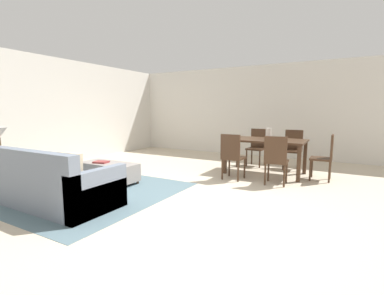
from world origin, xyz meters
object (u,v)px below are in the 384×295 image
at_px(couch, 45,184).
at_px(dining_chair_far_right, 293,147).
at_px(dining_chair_head_east, 326,155).
at_px(side_table, 2,163).
at_px(ottoman_table, 109,171).
at_px(dining_chair_near_left, 232,154).
at_px(vase_centerpiece, 268,134).
at_px(dining_table, 265,143).
at_px(book_on_ottoman, 101,162).
at_px(dining_chair_near_right, 276,158).
at_px(dining_chair_far_left, 257,145).

xyz_separation_m(couch, dining_chair_far_right, (2.78, 4.40, 0.23)).
bearing_deg(dining_chair_head_east, side_table, -145.55).
height_order(ottoman_table, dining_chair_near_left, dining_chair_near_left).
height_order(side_table, vase_centerpiece, vase_centerpiece).
height_order(dining_table, book_on_ottoman, dining_table).
distance_m(ottoman_table, dining_chair_head_east, 4.25).
bearing_deg(dining_chair_near_right, side_table, -148.45).
distance_m(couch, book_on_ottoman, 1.26).
height_order(dining_chair_near_right, book_on_ottoman, dining_chair_near_right).
xyz_separation_m(dining_chair_head_east, vase_centerpiece, (-1.13, -0.03, 0.36)).
distance_m(dining_chair_near_right, dining_chair_far_right, 1.69).
xyz_separation_m(ottoman_table, dining_chair_far_right, (2.83, 3.09, 0.30)).
bearing_deg(dining_chair_far_right, dining_chair_near_left, -116.72).
height_order(couch, book_on_ottoman, couch).
bearing_deg(book_on_ottoman, dining_chair_far_left, 56.09).
relative_size(side_table, dining_chair_far_right, 0.61).
xyz_separation_m(dining_chair_near_right, dining_chair_head_east, (0.77, 0.84, 0.00)).
bearing_deg(vase_centerpiece, dining_chair_far_left, 119.83).
bearing_deg(book_on_ottoman, side_table, -138.73).
bearing_deg(dining_chair_far_right, dining_chair_near_right, -90.29).
bearing_deg(book_on_ottoman, couch, -82.01).
xyz_separation_m(side_table, book_on_ottoman, (1.27, 1.12, -0.04)).
xyz_separation_m(side_table, dining_chair_head_east, (4.99, 3.42, 0.08)).
distance_m(dining_chair_near_left, vase_centerpiece, 1.03).
xyz_separation_m(dining_table, dining_chair_near_left, (-0.42, -0.87, -0.15)).
bearing_deg(vase_centerpiece, ottoman_table, -138.02).
relative_size(couch, side_table, 4.08).
distance_m(ottoman_table, book_on_ottoman, 0.23).
xyz_separation_m(couch, ottoman_table, (-0.05, 1.31, -0.07)).
xyz_separation_m(vase_centerpiece, book_on_ottoman, (-2.58, -2.28, -0.48)).
bearing_deg(vase_centerpiece, book_on_ottoman, -138.56).
bearing_deg(dining_chair_head_east, vase_centerpiece, -178.72).
height_order(dining_chair_far_right, vase_centerpiece, vase_centerpiece).
distance_m(ottoman_table, side_table, 1.84).
relative_size(couch, book_on_ottoman, 8.82).
distance_m(dining_chair_near_right, vase_centerpiece, 0.96).
bearing_deg(book_on_ottoman, dining_table, 42.61).
bearing_deg(ottoman_table, dining_table, 43.20).
bearing_deg(ottoman_table, vase_centerpiece, 41.98).
height_order(couch, vase_centerpiece, vase_centerpiece).
relative_size(couch, ottoman_table, 1.97).
height_order(dining_chair_far_right, dining_chair_head_east, same).
distance_m(dining_chair_near_left, dining_chair_near_right, 0.85).
xyz_separation_m(dining_chair_head_east, book_on_ottoman, (-3.72, -2.31, -0.12)).
distance_m(ottoman_table, dining_chair_near_left, 2.43).
xyz_separation_m(dining_chair_far_left, vase_centerpiece, (0.48, -0.84, 0.36)).
distance_m(dining_table, book_on_ottoman, 3.43).
xyz_separation_m(dining_chair_near_left, vase_centerpiece, (0.49, 0.83, 0.36)).
bearing_deg(ottoman_table, dining_chair_head_east, 31.92).
bearing_deg(ottoman_table, dining_chair_far_left, 57.10).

